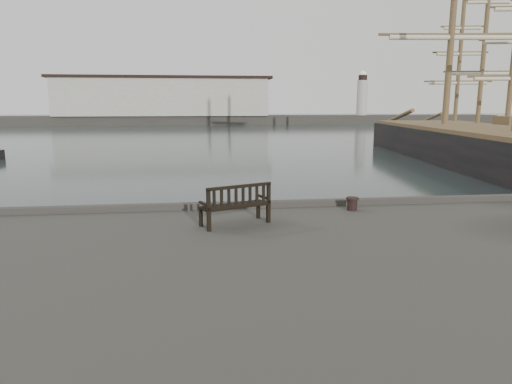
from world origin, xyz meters
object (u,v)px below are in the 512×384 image
(bench, at_px, (235,212))
(bollard_right, at_px, (352,204))
(tall_ship_main, at_px, (512,160))
(tall_ship_far, at_px, (476,139))

(bench, bearing_deg, bollard_right, -3.93)
(bench, distance_m, tall_ship_main, 27.38)
(bench, xyz_separation_m, bollard_right, (3.51, 1.19, -0.14))
(bollard_right, xyz_separation_m, tall_ship_far, (26.67, 35.69, -1.05))
(bollard_right, bearing_deg, tall_ship_far, 53.23)
(tall_ship_far, bearing_deg, tall_ship_main, -106.17)
(tall_ship_far, bearing_deg, bench, -119.21)
(bollard_right, distance_m, tall_ship_main, 23.98)
(bench, xyz_separation_m, tall_ship_far, (30.18, 36.88, -1.19))
(tall_ship_main, distance_m, tall_ship_far, 21.27)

